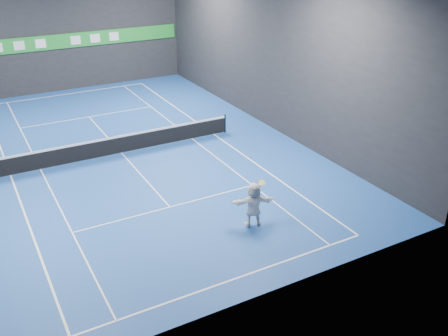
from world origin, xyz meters
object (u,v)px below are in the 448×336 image
tennis_net (121,144)px  tennis_racket (260,185)px  tennis_ball (250,156)px  player (253,205)px

tennis_net → tennis_racket: size_ratio=19.21×
tennis_ball → tennis_net: (-2.12, 9.30, -2.51)m
player → tennis_net: 9.58m
tennis_racket → player: bearing=-170.7°
player → tennis_ball: (-0.23, -0.02, 2.12)m
tennis_racket → tennis_ball: bearing=-172.7°
tennis_net → player: bearing=-75.8°
tennis_ball → tennis_net: tennis_ball is taller
tennis_racket → tennis_net: bearing=105.9°
tennis_ball → tennis_net: bearing=102.8°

